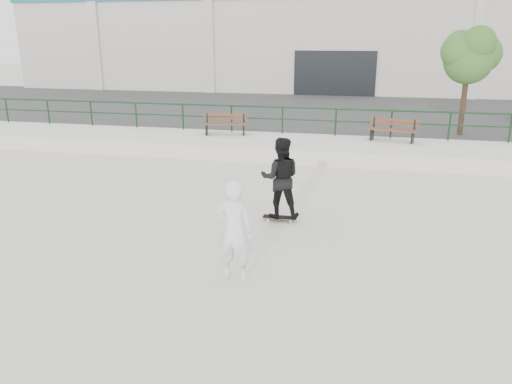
% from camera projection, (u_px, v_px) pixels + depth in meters
% --- Properties ---
extents(ground, '(120.00, 120.00, 0.00)m').
position_uv_depth(ground, '(236.00, 274.00, 8.94)').
color(ground, beige).
rests_on(ground, ground).
extents(ledge, '(30.00, 3.00, 0.50)m').
position_uv_depth(ledge, '(304.00, 148.00, 17.71)').
color(ledge, silver).
rests_on(ledge, ground).
extents(parking_strip, '(60.00, 14.00, 0.50)m').
position_uv_depth(parking_strip, '(325.00, 113.00, 25.63)').
color(parking_strip, '#313131').
rests_on(parking_strip, ground).
extents(railing, '(28.00, 0.06, 1.03)m').
position_uv_depth(railing, '(309.00, 115.00, 18.62)').
color(railing, '#133618').
rests_on(railing, ledge).
extents(commercial_building, '(44.20, 16.33, 8.00)m').
position_uv_depth(commercial_building, '(344.00, 28.00, 37.36)').
color(commercial_building, beige).
rests_on(commercial_building, ground).
extents(bench_left, '(1.74, 0.82, 0.77)m').
position_uv_depth(bench_left, '(225.00, 124.00, 18.79)').
color(bench_left, brown).
rests_on(bench_left, ledge).
extents(bench_right, '(1.76, 0.83, 0.78)m').
position_uv_depth(bench_right, '(393.00, 130.00, 17.60)').
color(bench_right, brown).
rests_on(bench_right, ledge).
extents(tree, '(2.21, 1.97, 3.93)m').
position_uv_depth(tree, '(470.00, 54.00, 17.97)').
color(tree, '#3D2C1E').
rests_on(tree, parking_strip).
extents(skateboard, '(0.79, 0.24, 0.09)m').
position_uv_depth(skateboard, '(280.00, 217.00, 11.50)').
color(skateboard, black).
rests_on(skateboard, ground).
extents(standing_skater, '(1.00, 0.84, 1.85)m').
position_uv_depth(standing_skater, '(280.00, 178.00, 11.21)').
color(standing_skater, black).
rests_on(standing_skater, skateboard).
extents(seated_skater, '(0.69, 0.48, 1.79)m').
position_uv_depth(seated_skater, '(234.00, 231.00, 8.53)').
color(seated_skater, white).
rests_on(seated_skater, ground).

